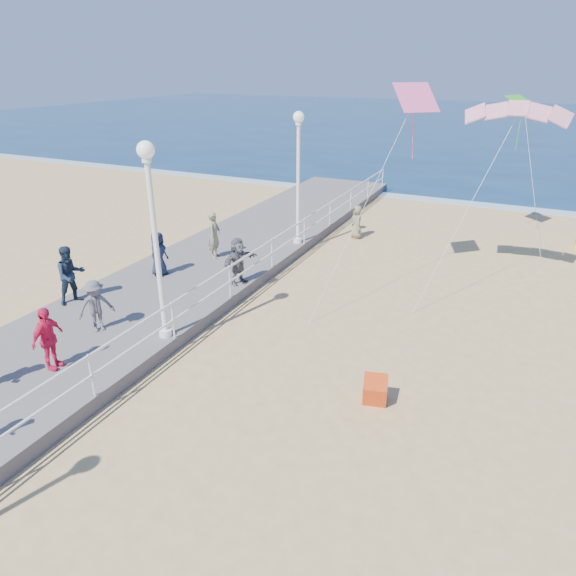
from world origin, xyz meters
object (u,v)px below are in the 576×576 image
at_px(spectator_3, 48,339).
at_px(spectator_6, 214,235).
at_px(lamp_post_far, 298,165).
at_px(spectator_7, 71,275).
at_px(lamp_post_mid, 154,223).
at_px(spectator_2, 96,306).
at_px(spectator_5, 238,261).
at_px(beach_walker_c, 357,222).
at_px(spectator_4, 159,254).
at_px(box_kite, 375,392).

bearing_deg(spectator_3, spectator_6, -2.34).
xyz_separation_m(lamp_post_far, spectator_7, (-4.00, -8.44, -2.33)).
xyz_separation_m(lamp_post_mid, spectator_6, (-2.20, 6.01, -2.35)).
bearing_deg(spectator_6, spectator_2, 170.23).
distance_m(spectator_5, beach_walker_c, 7.88).
bearing_deg(lamp_post_mid, lamp_post_far, 90.00).
bearing_deg(lamp_post_mid, beach_walker_c, 81.86).
xyz_separation_m(spectator_5, spectator_6, (-2.15, 1.86, 0.10)).
distance_m(lamp_post_far, spectator_3, 11.89).
height_order(spectator_6, beach_walker_c, spectator_6).
distance_m(lamp_post_far, spectator_5, 5.44).
relative_size(lamp_post_far, spectator_2, 3.47).
height_order(spectator_3, spectator_7, spectator_7).
height_order(spectator_4, spectator_7, spectator_7).
xyz_separation_m(spectator_2, box_kite, (7.96, 0.58, -0.87)).
relative_size(spectator_3, spectator_5, 1.02).
height_order(lamp_post_far, spectator_6, lamp_post_far).
distance_m(spectator_4, spectator_6, 2.55).
relative_size(spectator_2, spectator_4, 0.95).
distance_m(spectator_3, beach_walker_c, 14.72).
bearing_deg(lamp_post_far, spectator_5, -90.59).
bearing_deg(lamp_post_far, beach_walker_c, 59.03).
bearing_deg(box_kite, spectator_6, 130.86).
bearing_deg(lamp_post_far, lamp_post_mid, -90.00).
xyz_separation_m(spectator_2, spectator_6, (-0.29, 6.56, 0.15)).
relative_size(spectator_7, box_kite, 3.11).
distance_m(spectator_6, box_kite, 10.24).
relative_size(spectator_3, spectator_6, 0.91).
distance_m(lamp_post_mid, beach_walker_c, 12.28).
relative_size(lamp_post_far, spectator_7, 2.85).
relative_size(spectator_2, spectator_7, 0.82).
relative_size(lamp_post_mid, spectator_7, 2.85).
bearing_deg(spectator_5, spectator_3, -177.47).
distance_m(spectator_2, beach_walker_c, 12.89).
relative_size(spectator_2, spectator_3, 0.92).
bearing_deg(beach_walker_c, box_kite, -15.72).
height_order(spectator_2, spectator_3, spectator_3).
bearing_deg(spectator_4, box_kite, -113.04).
bearing_deg(spectator_6, box_kite, -138.18).
xyz_separation_m(lamp_post_far, spectator_5, (-0.05, -4.86, -2.45)).
bearing_deg(spectator_4, spectator_5, -80.83).
bearing_deg(box_kite, lamp_post_mid, 167.07).
bearing_deg(spectator_4, spectator_2, -166.98).
height_order(spectator_3, spectator_4, spectator_3).
distance_m(spectator_4, box_kite, 9.76).
xyz_separation_m(spectator_4, box_kite, (9.04, -3.55, -0.90)).
bearing_deg(spectator_5, spectator_2, 173.24).
distance_m(spectator_4, spectator_5, 2.99).
height_order(spectator_3, beach_walker_c, spectator_3).
relative_size(spectator_6, beach_walker_c, 1.19).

